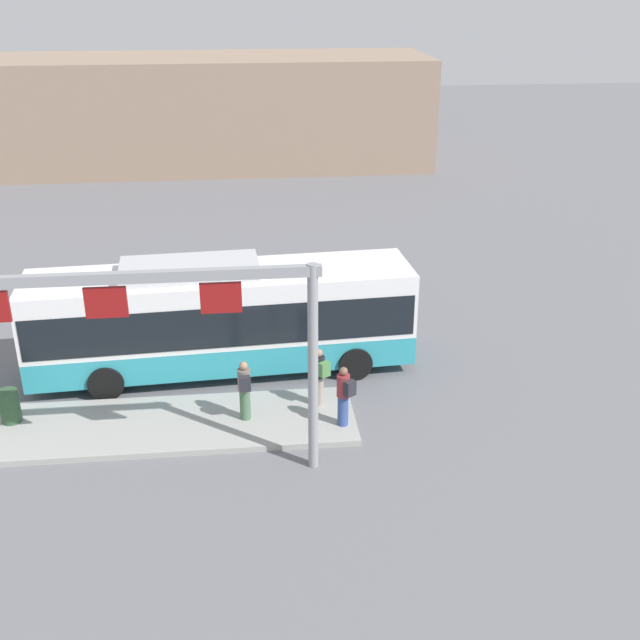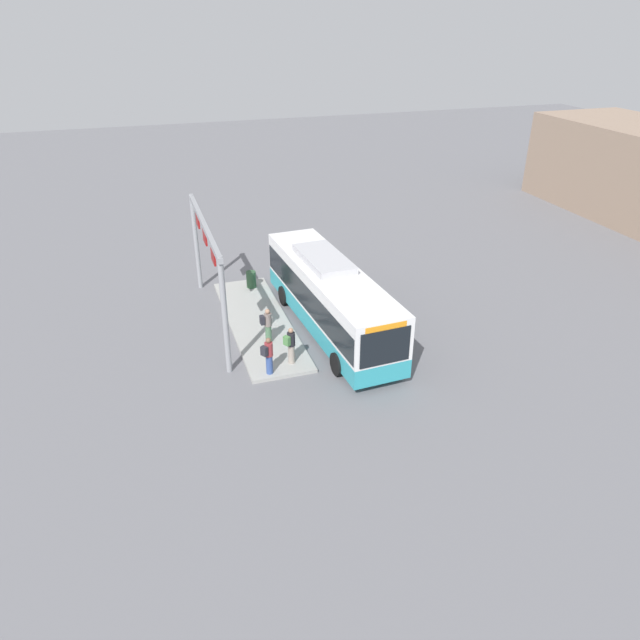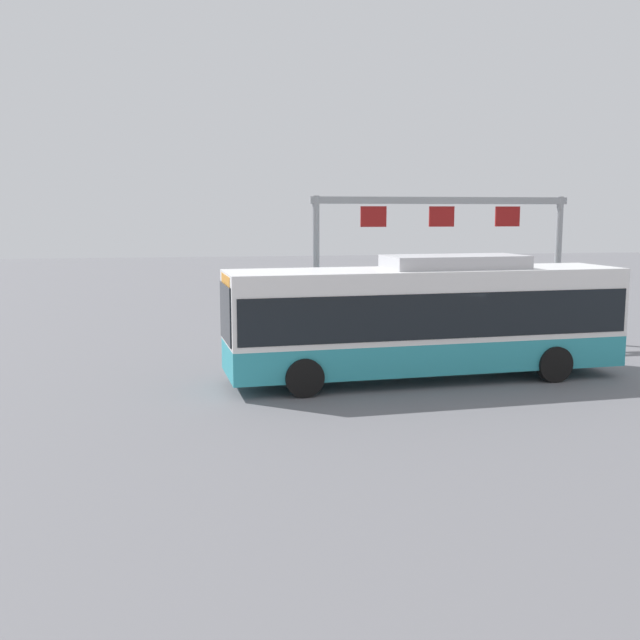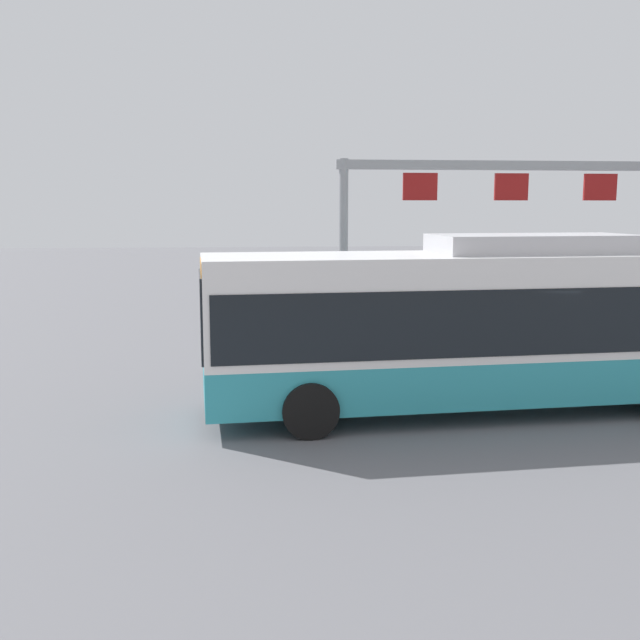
{
  "view_description": "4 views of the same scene",
  "coord_description": "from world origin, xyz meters",
  "px_view_note": "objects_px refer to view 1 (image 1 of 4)",
  "views": [
    {
      "loc": [
        0.66,
        -20.9,
        11.0
      ],
      "look_at": [
        2.83,
        -0.41,
        1.68
      ],
      "focal_mm": 43.75,
      "sensor_mm": 36.0,
      "label": 1
    },
    {
      "loc": [
        23.13,
        -8.0,
        13.51
      ],
      "look_at": [
        1.0,
        -0.83,
        1.13
      ],
      "focal_mm": 32.85,
      "sensor_mm": 36.0,
      "label": 2
    },
    {
      "loc": [
        6.57,
        19.46,
        4.62
      ],
      "look_at": [
        2.9,
        -0.45,
        1.69
      ],
      "focal_mm": 41.53,
      "sensor_mm": 36.0,
      "label": 3
    },
    {
      "loc": [
        4.81,
        13.82,
        4.0
      ],
      "look_at": [
        3.25,
        -0.77,
        1.74
      ],
      "focal_mm": 41.64,
      "sensor_mm": 36.0,
      "label": 4
    }
  ],
  "objects_px": {
    "bus_main": "(222,314)",
    "person_waiting_near": "(319,376)",
    "person_boarding": "(344,395)",
    "trash_bin": "(10,406)",
    "person_waiting_mid": "(245,389)"
  },
  "relations": [
    {
      "from": "bus_main",
      "to": "person_waiting_mid",
      "type": "bearing_deg",
      "value": -83.07
    },
    {
      "from": "person_waiting_near",
      "to": "person_waiting_mid",
      "type": "relative_size",
      "value": 1.0
    },
    {
      "from": "bus_main",
      "to": "person_waiting_mid",
      "type": "height_order",
      "value": "bus_main"
    },
    {
      "from": "person_boarding",
      "to": "person_waiting_near",
      "type": "relative_size",
      "value": 1.0
    },
    {
      "from": "person_boarding",
      "to": "trash_bin",
      "type": "distance_m",
      "value": 8.7
    },
    {
      "from": "person_boarding",
      "to": "person_waiting_mid",
      "type": "distance_m",
      "value": 2.59
    },
    {
      "from": "bus_main",
      "to": "trash_bin",
      "type": "height_order",
      "value": "bus_main"
    },
    {
      "from": "person_boarding",
      "to": "trash_bin",
      "type": "relative_size",
      "value": 1.86
    },
    {
      "from": "person_boarding",
      "to": "trash_bin",
      "type": "xyz_separation_m",
      "value": [
        -8.62,
        1.1,
        -0.44
      ]
    },
    {
      "from": "trash_bin",
      "to": "person_boarding",
      "type": "bearing_deg",
      "value": -7.25
    },
    {
      "from": "bus_main",
      "to": "person_waiting_near",
      "type": "relative_size",
      "value": 6.72
    },
    {
      "from": "bus_main",
      "to": "person_waiting_near",
      "type": "xyz_separation_m",
      "value": [
        2.58,
        -2.63,
        -0.76
      ]
    },
    {
      "from": "person_boarding",
      "to": "bus_main",
      "type": "bearing_deg",
      "value": 6.26
    },
    {
      "from": "trash_bin",
      "to": "person_waiting_mid",
      "type": "bearing_deg",
      "value": -5.02
    },
    {
      "from": "bus_main",
      "to": "person_waiting_near",
      "type": "bearing_deg",
      "value": -49.02
    }
  ]
}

